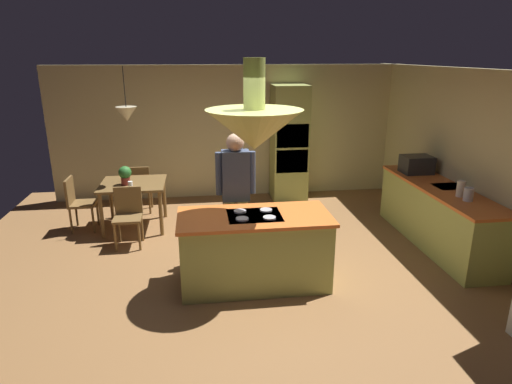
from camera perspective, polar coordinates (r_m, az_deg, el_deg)
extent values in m
plane|color=olive|center=(5.75, -0.46, -10.79)|extent=(8.16, 8.16, 0.00)
cube|color=beige|center=(8.62, -3.40, 7.83)|extent=(6.80, 0.10, 2.55)
cube|color=beige|center=(6.82, 27.27, 3.27)|extent=(0.10, 7.20, 2.55)
cube|color=#A8B259|center=(5.38, -0.20, -7.76)|extent=(1.77, 0.81, 0.86)
cube|color=orange|center=(5.20, -0.21, -3.26)|extent=(1.83, 0.87, 0.04)
cube|color=black|center=(5.20, -0.21, -3.10)|extent=(0.64, 0.52, 0.01)
cylinder|color=#B2B2B7|center=(5.05, -1.82, -3.55)|extent=(0.15, 0.15, 0.02)
cylinder|color=#B2B2B7|center=(5.09, 1.77, -3.37)|extent=(0.15, 0.15, 0.02)
cylinder|color=#B2B2B7|center=(5.30, -2.11, -2.54)|extent=(0.15, 0.15, 0.02)
cylinder|color=#B2B2B7|center=(5.33, 1.31, -2.38)|extent=(0.15, 0.15, 0.02)
cube|color=#A8B259|center=(7.00, 22.64, -3.04)|extent=(0.62, 2.57, 0.86)
cube|color=orange|center=(6.86, 23.08, 0.50)|extent=(0.66, 2.61, 0.04)
cube|color=#B2B2B7|center=(6.96, 24.12, 0.07)|extent=(0.48, 0.36, 0.16)
cube|color=#A8B259|center=(8.41, 4.37, 6.34)|extent=(0.66, 0.62, 2.20)
cube|color=black|center=(8.10, 4.83, 7.34)|extent=(0.60, 0.04, 0.44)
cube|color=black|center=(8.20, 4.74, 4.04)|extent=(0.60, 0.04, 0.44)
cube|color=brown|center=(7.28, -15.82, 1.02)|extent=(1.01, 0.93, 0.04)
cylinder|color=brown|center=(7.10, -19.56, -3.01)|extent=(0.06, 0.06, 0.72)
cylinder|color=brown|center=(6.96, -12.35, -2.77)|extent=(0.06, 0.06, 0.72)
cylinder|color=brown|center=(7.85, -18.43, -0.94)|extent=(0.06, 0.06, 0.72)
cylinder|color=brown|center=(7.73, -11.92, -0.68)|extent=(0.06, 0.06, 0.72)
cylinder|color=tan|center=(6.00, -3.43, -4.98)|extent=(0.14, 0.14, 0.87)
cylinder|color=tan|center=(6.01, -1.72, -4.90)|extent=(0.14, 0.14, 0.87)
cube|color=#3F4C66|center=(5.75, -2.68, 2.17)|extent=(0.36, 0.22, 0.67)
cylinder|color=#3F4C66|center=(5.73, -4.88, 2.40)|extent=(0.09, 0.09, 0.57)
cylinder|color=#3F4C66|center=(5.77, -0.51, 2.57)|extent=(0.09, 0.09, 0.57)
sphere|color=tan|center=(5.65, -2.74, 6.48)|extent=(0.24, 0.24, 0.24)
cone|color=#A8B259|center=(4.93, -0.22, 8.17)|extent=(1.10, 1.10, 0.45)
cylinder|color=#A8B259|center=(4.87, -0.23, 13.98)|extent=(0.24, 0.24, 0.55)
cone|color=beige|center=(7.06, -16.58, 9.77)|extent=(0.32, 0.32, 0.22)
cylinder|color=black|center=(7.02, -16.88, 13.08)|extent=(0.01, 0.01, 0.60)
cube|color=brown|center=(6.65, -16.46, -3.33)|extent=(0.40, 0.40, 0.04)
cube|color=brown|center=(6.75, -16.40, -1.04)|extent=(0.40, 0.04, 0.42)
cylinder|color=brown|center=(6.61, -17.96, -5.72)|extent=(0.04, 0.04, 0.43)
cylinder|color=brown|center=(6.55, -15.02, -5.65)|extent=(0.04, 0.04, 0.43)
cylinder|color=brown|center=(6.92, -17.49, -4.62)|extent=(0.04, 0.04, 0.43)
cylinder|color=brown|center=(6.87, -14.69, -4.54)|extent=(0.04, 0.04, 0.43)
cube|color=brown|center=(8.09, -14.94, 0.53)|extent=(0.40, 0.40, 0.04)
cube|color=brown|center=(7.86, -15.22, 1.68)|extent=(0.40, 0.04, 0.42)
cylinder|color=brown|center=(8.30, -13.52, -0.57)|extent=(0.04, 0.04, 0.43)
cylinder|color=brown|center=(8.34, -15.84, -0.66)|extent=(0.04, 0.04, 0.43)
cylinder|color=brown|center=(7.98, -13.75, -1.32)|extent=(0.04, 0.04, 0.43)
cylinder|color=brown|center=(8.02, -16.16, -1.41)|extent=(0.04, 0.04, 0.43)
cube|color=brown|center=(7.53, -21.71, -1.44)|extent=(0.40, 0.40, 0.04)
cube|color=brown|center=(7.51, -23.23, 0.10)|extent=(0.04, 0.40, 0.42)
cylinder|color=brown|center=(7.40, -20.54, -3.46)|extent=(0.04, 0.04, 0.43)
cylinder|color=brown|center=(7.72, -20.02, -2.57)|extent=(0.04, 0.04, 0.43)
cylinder|color=brown|center=(7.49, -23.07, -3.53)|extent=(0.04, 0.04, 0.43)
cylinder|color=brown|center=(7.80, -22.45, -2.64)|extent=(0.04, 0.04, 0.43)
cylinder|color=#99382D|center=(7.19, -16.69, 1.40)|extent=(0.14, 0.14, 0.12)
sphere|color=#2D722D|center=(7.15, -16.79, 2.47)|extent=(0.20, 0.20, 0.20)
cylinder|color=white|center=(7.04, -16.13, 0.99)|extent=(0.07, 0.07, 0.09)
cylinder|color=silver|center=(6.31, 26.07, -0.28)|extent=(0.12, 0.12, 0.18)
cylinder|color=silver|center=(6.45, 25.24, 0.39)|extent=(0.11, 0.11, 0.22)
cube|color=#232326|center=(7.47, 20.30, 3.41)|extent=(0.46, 0.36, 0.28)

